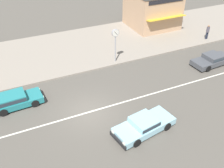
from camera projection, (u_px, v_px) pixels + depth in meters
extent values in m
plane|color=#544F47|center=(89.00, 112.00, 19.84)|extent=(160.00, 160.00, 0.00)
cube|color=silver|center=(89.00, 112.00, 19.83)|extent=(50.40, 0.14, 0.01)
cube|color=gray|center=(54.00, 53.00, 27.66)|extent=(68.00, 10.00, 0.15)
cube|color=#93C6D6|center=(144.00, 126.00, 18.01)|extent=(4.58, 2.47, 0.48)
cube|color=#93C6D6|center=(144.00, 121.00, 17.73)|extent=(1.87, 1.85, 0.42)
cube|color=#28333D|center=(144.00, 121.00, 17.73)|extent=(1.81, 1.88, 0.27)
cube|color=black|center=(118.00, 140.00, 17.04)|extent=(0.41, 1.75, 0.28)
cube|color=white|center=(124.00, 144.00, 16.51)|extent=(0.12, 0.25, 0.14)
cube|color=white|center=(113.00, 132.00, 17.36)|extent=(0.12, 0.25, 0.14)
cylinder|color=black|center=(137.00, 143.00, 16.87)|extent=(0.63, 0.32, 0.60)
cylinder|color=black|center=(121.00, 127.00, 18.03)|extent=(0.63, 0.32, 0.60)
cylinder|color=black|center=(167.00, 126.00, 18.11)|extent=(0.63, 0.32, 0.60)
cylinder|color=black|center=(151.00, 113.00, 19.27)|extent=(0.63, 0.32, 0.60)
cube|color=#47494F|center=(212.00, 61.00, 25.58)|extent=(4.23, 1.96, 0.48)
cube|color=#47494F|center=(213.00, 57.00, 25.35)|extent=(1.64, 1.64, 0.42)
cube|color=#28333D|center=(213.00, 57.00, 25.35)|extent=(1.58, 1.67, 0.27)
cube|color=white|center=(223.00, 53.00, 26.77)|extent=(0.09, 0.24, 0.14)
cylinder|color=black|center=(215.00, 55.00, 26.74)|extent=(0.61, 0.25, 0.60)
cylinder|color=black|center=(196.00, 61.00, 25.74)|extent=(0.61, 0.25, 0.60)
cylinder|color=black|center=(208.00, 69.00, 24.55)|extent=(0.61, 0.25, 0.60)
cube|color=teal|center=(17.00, 101.00, 20.30)|extent=(3.85, 1.85, 0.48)
cube|color=teal|center=(11.00, 98.00, 19.89)|extent=(2.15, 1.60, 0.46)
cube|color=#28333D|center=(11.00, 98.00, 19.89)|extent=(2.07, 1.63, 0.29)
cube|color=black|center=(42.00, 95.00, 21.10)|extent=(0.20, 1.63, 0.28)
cube|color=white|center=(40.00, 89.00, 21.40)|extent=(0.09, 0.24, 0.14)
cube|color=white|center=(43.00, 97.00, 20.55)|extent=(0.09, 0.24, 0.14)
cylinder|color=black|center=(30.00, 93.00, 21.38)|extent=(0.61, 0.25, 0.60)
cylinder|color=black|center=(35.00, 103.00, 20.23)|extent=(0.61, 0.25, 0.60)
cylinder|color=black|center=(0.00, 101.00, 20.49)|extent=(0.61, 0.25, 0.60)
cylinder|color=black|center=(4.00, 112.00, 19.33)|extent=(0.61, 0.25, 0.60)
cylinder|color=#9E9EA3|center=(115.00, 49.00, 25.23)|extent=(0.12, 0.12, 2.68)
cylinder|color=#9E9EA3|center=(115.00, 33.00, 24.27)|extent=(0.72, 0.18, 0.72)
cylinder|color=white|center=(116.00, 33.00, 24.20)|extent=(0.63, 0.02, 0.63)
cylinder|color=white|center=(115.00, 32.00, 24.34)|extent=(0.63, 0.02, 0.63)
cube|color=black|center=(116.00, 33.00, 24.19)|extent=(0.23, 0.01, 0.26)
cube|color=black|center=(116.00, 33.00, 24.19)|extent=(0.35, 0.01, 0.41)
cylinder|color=#232838|center=(206.00, 36.00, 30.12)|extent=(0.14, 0.14, 0.84)
cylinder|color=#232838|center=(207.00, 35.00, 30.19)|extent=(0.14, 0.14, 0.84)
cylinder|color=#514C56|center=(208.00, 30.00, 29.75)|extent=(0.34, 0.34, 0.63)
sphere|color=#997051|center=(209.00, 26.00, 29.51)|extent=(0.23, 0.23, 0.23)
cube|color=tan|center=(152.00, 9.00, 32.58)|extent=(5.49, 5.48, 4.22)
cube|color=gold|center=(166.00, 18.00, 30.29)|extent=(4.94, 0.90, 0.28)
cube|color=black|center=(167.00, 1.00, 29.49)|extent=(4.67, 0.08, 0.44)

